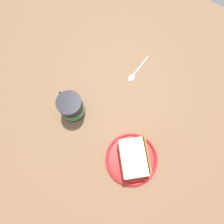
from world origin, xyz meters
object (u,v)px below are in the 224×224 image
(tea_mug, at_px, (71,107))
(teaspoon, at_px, (134,74))
(small_plate, at_px, (131,159))
(cake_slice, at_px, (133,158))

(tea_mug, relative_size, teaspoon, 0.84)
(small_plate, distance_m, teaspoon, 0.29)
(teaspoon, bearing_deg, small_plate, 117.16)
(small_plate, bearing_deg, cake_slice, -140.88)
(tea_mug, distance_m, teaspoon, 0.25)
(cake_slice, xyz_separation_m, tea_mug, (0.25, -0.04, -0.00))
(small_plate, relative_size, tea_mug, 1.65)
(small_plate, relative_size, teaspoon, 1.39)
(cake_slice, height_order, tea_mug, tea_mug)
(small_plate, xyz_separation_m, tea_mug, (0.24, -0.04, 0.03))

